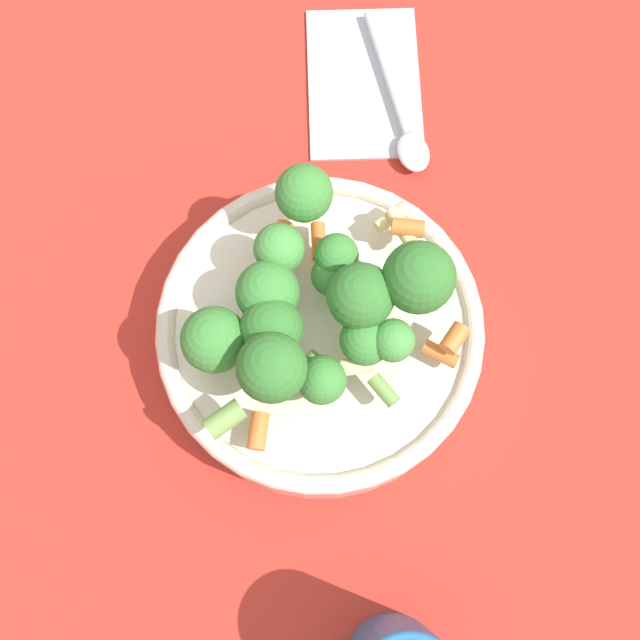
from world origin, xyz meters
name	(u,v)px	position (x,y,z in m)	size (l,w,h in m)	color
ground_plane	(320,343)	(0.00, 0.00, 0.00)	(3.00, 3.00, 0.00)	#B72D23
bowl	(320,333)	(0.00, 0.00, 0.03)	(0.23, 0.23, 0.05)	beige
pasta_salad	(314,304)	(0.00, 0.00, 0.10)	(0.20, 0.18, 0.08)	#8CB766
napkin	(364,81)	(0.23, 0.03, 0.00)	(0.17, 0.14, 0.01)	#B2BCC6
spoon	(403,120)	(0.20, -0.01, 0.01)	(0.14, 0.09, 0.01)	silver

